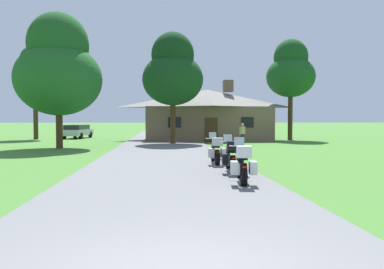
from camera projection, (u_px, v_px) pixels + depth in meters
ground_plane at (164, 150)px, 24.07m from camera, size 500.00×500.00×0.00m
asphalt_driveway at (164, 152)px, 22.08m from camera, size 6.40×80.00×0.06m
motorcycle_blue_nearest_to_camera at (242, 164)px, 11.00m from camera, size 0.88×2.08×1.30m
motorcycle_silver_second_in_row at (231, 156)px, 13.34m from camera, size 0.79×2.08×1.30m
motorcycle_black_farthest_in_row at (216, 151)px, 15.79m from camera, size 0.72×2.08×1.30m
stone_lodge at (207, 114)px, 35.70m from camera, size 12.01×6.78×5.68m
bystander_tan_shirt_near_lodge at (242, 133)px, 28.17m from camera, size 0.49×0.37×1.67m
tree_right_of_lodge at (291, 71)px, 35.55m from camera, size 4.56×4.56×9.55m
tree_by_lodge_front at (173, 72)px, 29.81m from camera, size 4.83×4.83×8.87m
tree_left_far at (35, 73)px, 36.83m from camera, size 4.00×4.00×9.19m
tree_left_near at (59, 69)px, 25.08m from camera, size 5.72×5.72×9.06m
parked_silver_suv_far_left at (77, 131)px, 38.98m from camera, size 2.50×4.82×1.40m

